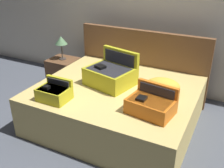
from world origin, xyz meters
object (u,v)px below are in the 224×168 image
(pillow_near_headboard, at_px, (163,86))
(table_lamp, at_px, (61,41))
(bed, at_px, (116,105))
(hard_case_large, at_px, (111,74))
(nightstand, at_px, (64,73))
(hard_case_medium, at_px, (151,105))
(hard_case_small, at_px, (54,93))

(pillow_near_headboard, bearing_deg, table_lamp, 165.47)
(table_lamp, bearing_deg, pillow_near_headboard, -14.53)
(bed, distance_m, table_lamp, 1.46)
(hard_case_large, xyz_separation_m, nightstand, (-1.13, 0.51, -0.40))
(hard_case_large, bearing_deg, bed, -13.18)
(hard_case_medium, height_order, hard_case_small, hard_case_medium)
(bed, bearing_deg, hard_case_medium, -32.74)
(hard_case_small, relative_size, nightstand, 0.71)
(hard_case_small, relative_size, pillow_near_headboard, 0.85)
(hard_case_large, height_order, hard_case_small, hard_case_large)
(pillow_near_headboard, bearing_deg, hard_case_large, -175.40)
(hard_case_large, distance_m, hard_case_small, 0.75)
(hard_case_medium, bearing_deg, bed, 155.59)
(hard_case_medium, xyz_separation_m, pillow_near_headboard, (-0.02, 0.47, -0.00))
(table_lamp, bearing_deg, hard_case_small, -57.08)
(hard_case_small, bearing_deg, hard_case_large, 59.15)
(bed, height_order, hard_case_large, hard_case_large)
(bed, distance_m, hard_case_small, 0.84)
(hard_case_small, xyz_separation_m, nightstand, (-0.75, 1.15, -0.36))
(hard_case_medium, distance_m, hard_case_small, 1.08)
(bed, bearing_deg, hard_case_small, -129.84)
(hard_case_medium, bearing_deg, hard_case_small, -159.81)
(hard_case_small, bearing_deg, pillow_near_headboard, 33.65)
(hard_case_large, xyz_separation_m, hard_case_small, (-0.38, -0.64, -0.05))
(bed, distance_m, pillow_near_headboard, 0.66)
(bed, height_order, table_lamp, table_lamp)
(hard_case_medium, xyz_separation_m, hard_case_small, (-1.06, -0.22, -0.01))
(pillow_near_headboard, xyz_separation_m, nightstand, (-1.78, 0.46, -0.36))
(bed, height_order, hard_case_small, hard_case_small)
(bed, bearing_deg, table_lamp, 155.29)
(bed, relative_size, hard_case_small, 5.61)
(nightstand, distance_m, table_lamp, 0.54)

